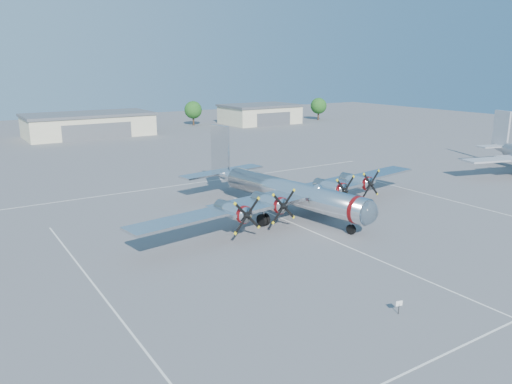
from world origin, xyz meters
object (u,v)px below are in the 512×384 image
hangar_east (260,114)px  main_bomber_b29 (284,213)px  hangar_center (89,124)px  tree_east (193,110)px  tree_far_east (319,106)px  info_placard (399,305)px

hangar_east → main_bomber_b29: hangar_east is taller
hangar_center → tree_east: bearing=11.4°
hangar_east → tree_far_east: bearing=-5.6°
tree_east → hangar_center: bearing=-168.6°
main_bomber_b29 → hangar_center: bearing=82.7°
hangar_east → hangar_center: bearing=-180.0°
tree_far_east → main_bomber_b29: (-66.68, -74.02, -4.22)m
hangar_center → main_bomber_b29: (1.32, -75.98, -2.71)m
hangar_center → tree_far_east: tree_far_east is taller
main_bomber_b29 → info_placard: 24.31m
tree_east → main_bomber_b29: 86.99m
hangar_center → hangar_east: same height
hangar_east → info_placard: bearing=-118.6°
hangar_east → info_placard: hangar_east is taller
hangar_center → tree_east: (30.00, 6.04, 1.51)m
hangar_center → tree_east: 30.64m
hangar_center → info_placard: 99.35m
tree_far_east → tree_east: bearing=168.1°
info_placard → hangar_east: bearing=76.1°
hangar_center → main_bomber_b29: size_ratio=0.71×
hangar_east → main_bomber_b29: bearing=-121.6°
tree_far_east → main_bomber_b29: 99.71m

